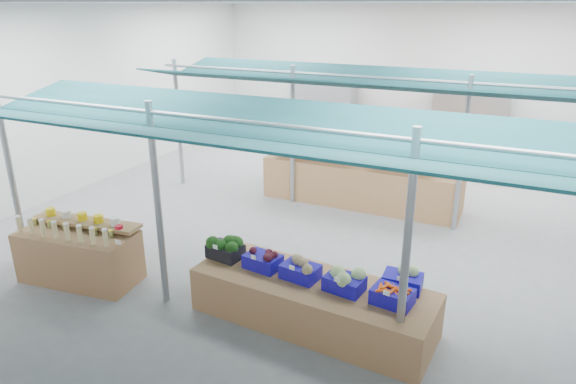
# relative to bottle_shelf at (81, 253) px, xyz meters

# --- Properties ---
(floor) EXTENTS (13.00, 13.00, 0.00)m
(floor) POSITION_rel_bottle_shelf_xyz_m (2.61, 4.05, -0.45)
(floor) COLOR slate
(floor) RESTS_ON ground
(hall) EXTENTS (13.00, 13.00, 13.00)m
(hall) POSITION_rel_bottle_shelf_xyz_m (2.61, 5.49, 2.20)
(hall) COLOR silver
(hall) RESTS_ON ground
(pole_grid) EXTENTS (10.00, 4.60, 3.00)m
(pole_grid) POSITION_rel_bottle_shelf_xyz_m (3.36, 2.30, 1.36)
(pole_grid) COLOR gray
(pole_grid) RESTS_ON floor
(awnings) EXTENTS (9.50, 7.08, 0.30)m
(awnings) POSITION_rel_bottle_shelf_xyz_m (3.36, 2.30, 2.33)
(awnings) COLOR #0A2E2E
(awnings) RESTS_ON pole_grid
(back_shelving_left) EXTENTS (2.00, 0.50, 2.00)m
(back_shelving_left) POSITION_rel_bottle_shelf_xyz_m (0.11, 10.05, 0.55)
(back_shelving_left) COLOR #B23F33
(back_shelving_left) RESTS_ON floor
(back_shelving_right) EXTENTS (2.00, 0.50, 2.00)m
(back_shelving_right) POSITION_rel_bottle_shelf_xyz_m (4.61, 10.05, 0.55)
(back_shelving_right) COLOR #B23F33
(back_shelving_right) RESTS_ON floor
(bottle_shelf) EXTENTS (1.95, 1.33, 1.11)m
(bottle_shelf) POSITION_rel_bottle_shelf_xyz_m (0.00, 0.00, 0.00)
(bottle_shelf) COLOR #976841
(bottle_shelf) RESTS_ON floor
(veg_counter) EXTENTS (3.41, 1.33, 0.65)m
(veg_counter) POSITION_rel_bottle_shelf_xyz_m (3.81, 0.45, -0.12)
(veg_counter) COLOR #976841
(veg_counter) RESTS_ON floor
(fruit_counter) EXTENTS (4.30, 1.03, 0.92)m
(fruit_counter) POSITION_rel_bottle_shelf_xyz_m (3.01, 5.10, 0.01)
(fruit_counter) COLOR #976841
(fruit_counter) RESTS_ON floor
(far_counter) EXTENTS (5.27, 1.73, 0.93)m
(far_counter) POSITION_rel_bottle_shelf_xyz_m (3.45, 8.58, 0.02)
(far_counter) COLOR #976841
(far_counter) RESTS_ON floor
(vendor_left) EXTENTS (0.63, 0.41, 1.72)m
(vendor_left) POSITION_rel_bottle_shelf_xyz_m (1.81, 6.20, 0.41)
(vendor_left) COLOR #1829A2
(vendor_left) RESTS_ON floor
(vendor_right) EXTENTS (0.84, 0.65, 1.72)m
(vendor_right) POSITION_rel_bottle_shelf_xyz_m (3.61, 6.20, 0.41)
(vendor_right) COLOR maroon
(vendor_right) RESTS_ON floor
(crate_broccoli) EXTENTS (0.54, 0.43, 0.35)m
(crate_broccoli) POSITION_rel_bottle_shelf_xyz_m (2.37, 0.55, 0.36)
(crate_broccoli) COLOR black
(crate_broccoli) RESTS_ON veg_counter
(crate_beets) EXTENTS (0.54, 0.43, 0.29)m
(crate_beets) POSITION_rel_bottle_shelf_xyz_m (3.02, 0.50, 0.33)
(crate_beets) COLOR #160E9C
(crate_beets) RESTS_ON veg_counter
(crate_celeriac) EXTENTS (0.54, 0.43, 0.31)m
(crate_celeriac) POSITION_rel_bottle_shelf_xyz_m (3.62, 0.46, 0.35)
(crate_celeriac) COLOR #160E9C
(crate_celeriac) RESTS_ON veg_counter
(crate_cabbage) EXTENTS (0.54, 0.43, 0.35)m
(crate_cabbage) POSITION_rel_bottle_shelf_xyz_m (4.27, 0.42, 0.36)
(crate_cabbage) COLOR #160E9C
(crate_cabbage) RESTS_ON veg_counter
(crate_carrots) EXTENTS (0.54, 0.43, 0.29)m
(crate_carrots) POSITION_rel_bottle_shelf_xyz_m (4.92, 0.38, 0.31)
(crate_carrots) COLOR #160E9C
(crate_carrots) RESTS_ON veg_counter
(sparrow) EXTENTS (0.12, 0.09, 0.11)m
(sparrow) POSITION_rel_bottle_shelf_xyz_m (2.22, 0.44, 0.45)
(sparrow) COLOR brown
(sparrow) RESTS_ON crate_broccoli
(pole_ribbon) EXTENTS (0.12, 0.12, 0.28)m
(pole_ribbon) POSITION_rel_bottle_shelf_xyz_m (0.92, -0.05, 0.63)
(pole_ribbon) COLOR red
(pole_ribbon) RESTS_ON pole_grid
(apple_heap_yellow) EXTENTS (1.90, 0.71, 0.27)m
(apple_heap_yellow) POSITION_rel_bottle_shelf_xyz_m (1.99, 5.00, 0.64)
(apple_heap_yellow) COLOR #997247
(apple_heap_yellow) RESTS_ON fruit_counter
(apple_heap_red) EXTENTS (1.50, 0.71, 0.27)m
(apple_heap_red) POSITION_rel_bottle_shelf_xyz_m (3.88, 5.00, 0.64)
(apple_heap_red) COLOR #997247
(apple_heap_red) RESTS_ON fruit_counter
(pineapple) EXTENTS (0.14, 0.14, 0.39)m
(pineapple) POSITION_rel_bottle_shelf_xyz_m (4.96, 5.00, 0.65)
(pineapple) COLOR #8C6019
(pineapple) RESTS_ON fruit_counter
(crate_extra) EXTENTS (0.52, 0.41, 0.32)m
(crate_extra) POSITION_rel_bottle_shelf_xyz_m (4.95, 0.80, 0.35)
(crate_extra) COLOR #160E9C
(crate_extra) RESTS_ON veg_counter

